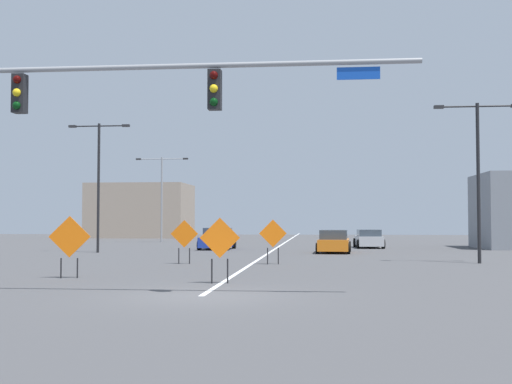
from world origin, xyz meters
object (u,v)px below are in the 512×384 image
(street_lamp_near_right, at_px, (162,190))
(car_silver_distant, at_px, (369,239))
(construction_sign_right_shoulder, at_px, (220,241))
(car_blue_mid, at_px, (217,240))
(car_orange_passing, at_px, (334,242))
(traffic_signal_assembly, at_px, (33,108))
(construction_sign_median_far, at_px, (70,239))
(construction_sign_median_near, at_px, (273,236))
(construction_sign_left_lane, at_px, (184,236))
(street_lamp_near_left, at_px, (99,175))
(street_lamp_far_right, at_px, (478,166))

(street_lamp_near_right, height_order, car_silver_distant, street_lamp_near_right)
(construction_sign_right_shoulder, xyz_separation_m, car_blue_mid, (-3.81, 23.40, -0.65))
(car_blue_mid, xyz_separation_m, car_orange_passing, (7.76, -3.78, 0.01))
(traffic_signal_assembly, xyz_separation_m, construction_sign_right_shoulder, (4.53, 3.44, -3.66))
(construction_sign_median_far, bearing_deg, car_silver_distant, 64.84)
(construction_sign_median_near, bearing_deg, car_orange_passing, 74.74)
(street_lamp_near_right, xyz_separation_m, construction_sign_left_lane, (8.03, -28.14, -3.40))
(construction_sign_median_near, height_order, car_blue_mid, construction_sign_median_near)
(street_lamp_near_left, height_order, street_lamp_far_right, street_lamp_near_left)
(traffic_signal_assembly, xyz_separation_m, car_blue_mid, (0.72, 26.84, -4.31))
(street_lamp_near_right, bearing_deg, traffic_signal_assembly, -80.87)
(construction_sign_median_far, height_order, construction_sign_left_lane, construction_sign_median_far)
(street_lamp_near_right, height_order, construction_sign_left_lane, street_lamp_near_right)
(street_lamp_far_right, relative_size, construction_sign_median_far, 3.49)
(street_lamp_near_left, relative_size, car_silver_distant, 1.98)
(street_lamp_far_right, relative_size, construction_sign_right_shoulder, 3.59)
(car_silver_distant, bearing_deg, street_lamp_far_right, -76.94)
(car_silver_distant, bearing_deg, construction_sign_median_near, -107.24)
(construction_sign_median_far, height_order, car_silver_distant, construction_sign_median_far)
(street_lamp_near_right, height_order, street_lamp_far_right, street_lamp_near_right)
(construction_sign_median_near, bearing_deg, car_silver_distant, 72.76)
(construction_sign_median_near, xyz_separation_m, construction_sign_right_shoulder, (-1.02, -8.86, 0.04))
(construction_sign_median_far, relative_size, construction_sign_right_shoulder, 1.03)
(traffic_signal_assembly, height_order, street_lamp_far_right, street_lamp_far_right)
(street_lamp_near_right, xyz_separation_m, construction_sign_median_far, (5.65, -35.62, -3.33))
(street_lamp_far_right, xyz_separation_m, construction_sign_left_lane, (-13.34, -1.64, -3.19))
(street_lamp_far_right, distance_m, construction_sign_left_lane, 13.81)
(street_lamp_near_left, bearing_deg, car_orange_passing, 5.35)
(construction_sign_right_shoulder, bearing_deg, car_blue_mid, 99.24)
(traffic_signal_assembly, distance_m, car_blue_mid, 27.19)
(construction_sign_median_near, xyz_separation_m, car_blue_mid, (-4.83, 14.53, -0.61))
(construction_sign_left_lane, bearing_deg, car_orange_passing, 57.34)
(construction_sign_left_lane, distance_m, car_orange_passing, 12.87)
(construction_sign_left_lane, xyz_separation_m, construction_sign_right_shoulder, (2.99, -8.79, 0.06))
(construction_sign_left_lane, relative_size, car_blue_mid, 0.51)
(street_lamp_near_left, bearing_deg, street_lamp_far_right, -20.79)
(street_lamp_near_left, distance_m, construction_sign_left_lane, 12.49)
(construction_sign_right_shoulder, relative_size, car_orange_passing, 0.46)
(traffic_signal_assembly, relative_size, car_silver_distant, 4.04)
(construction_sign_right_shoulder, distance_m, car_orange_passing, 20.02)
(street_lamp_near_left, distance_m, construction_sign_median_near, 15.15)
(construction_sign_left_lane, height_order, car_blue_mid, construction_sign_left_lane)
(construction_sign_median_near, bearing_deg, construction_sign_median_far, -130.25)
(traffic_signal_assembly, relative_size, construction_sign_right_shoulder, 7.85)
(street_lamp_near_right, xyz_separation_m, construction_sign_right_shoulder, (11.02, -36.93, -3.34))
(construction_sign_median_far, relative_size, car_silver_distant, 0.53)
(traffic_signal_assembly, xyz_separation_m, street_lamp_far_right, (14.88, 13.87, -0.53))
(construction_sign_right_shoulder, bearing_deg, traffic_signal_assembly, -142.77)
(construction_sign_median_far, distance_m, construction_sign_right_shoulder, 5.53)
(street_lamp_far_right, relative_size, construction_sign_left_lane, 3.73)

